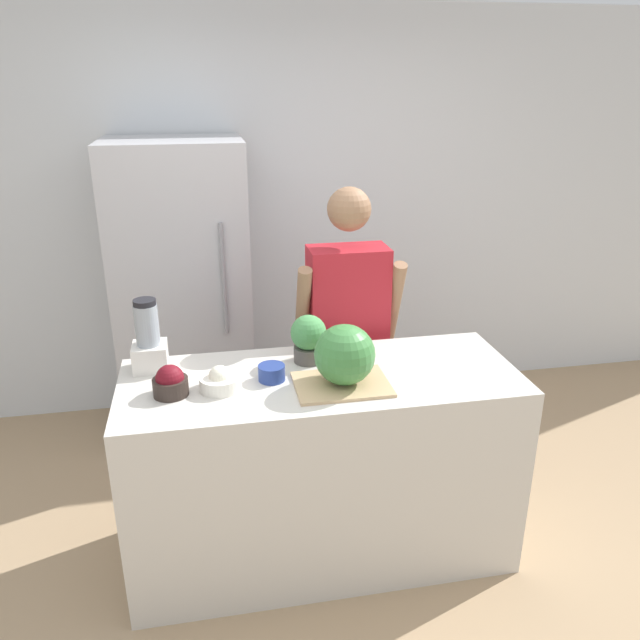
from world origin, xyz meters
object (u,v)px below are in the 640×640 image
Objects in this scene: watermelon at (345,355)px; blender at (149,342)px; potted_plant at (309,338)px; refrigerator at (184,294)px; bowl_cherries at (170,383)px; bowl_cream at (220,381)px; bowl_small_blue at (272,373)px; person at (347,342)px.

blender reaches higher than watermelon.
blender is 0.71m from potted_plant.
refrigerator is 12.63× the size of bowl_cherries.
watermelon is at bearing -21.41° from blender.
watermelon reaches higher than bowl_cream.
bowl_small_blue is (-0.30, 0.11, -0.11)m from watermelon.
bowl_cherries is (-0.88, -0.58, 0.14)m from person.
person is at bearing 53.84° from potted_plant.
person is at bearing -42.32° from refrigerator.
bowl_small_blue is (-0.46, -0.53, 0.11)m from person.
watermelon reaches higher than bowl_cherries.
bowl_small_blue is 0.26m from potted_plant.
blender reaches higher than bowl_cherries.
bowl_cherries reaches higher than bowl_cream.
person is 0.71m from bowl_small_blue.
refrigerator is at bearing 137.68° from person.
person is 9.62× the size of bowl_cream.
potted_plant is (0.41, 0.20, 0.08)m from bowl_cream.
bowl_small_blue is at bearing -131.08° from person.
potted_plant is (0.19, 0.16, 0.08)m from bowl_small_blue.
bowl_small_blue is (0.22, 0.05, -0.01)m from bowl_cream.
watermelon is 0.73m from bowl_cherries.
bowl_cherries is 0.29m from blender.
bowl_cherries is 1.25× the size of bowl_small_blue.
watermelon is 0.53m from bowl_cream.
bowl_small_blue is at bearing 7.41° from bowl_cherries.
watermelon is 0.29m from potted_plant.
bowl_cherries is (-0.03, -1.36, 0.08)m from refrigerator.
person reaches higher than potted_plant.
person is (0.85, -0.77, -0.06)m from refrigerator.
refrigerator is 1.36m from bowl_cherries.
refrigerator is 8.22× the size of potted_plant.
potted_plant is at bearing -126.16° from person.
refrigerator is 15.83× the size of bowl_small_blue.
refrigerator is 1.58m from watermelon.
potted_plant is (-0.27, -0.37, 0.20)m from person.
bowl_cherries is 0.65× the size of potted_plant.
bowl_cherries is at bearing -172.59° from bowl_small_blue.
watermelon is 0.87m from blender.
bowl_cherries is 0.43m from bowl_small_blue.
person is 1.07m from bowl_cherries.
refrigerator reaches higher than bowl_cream.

